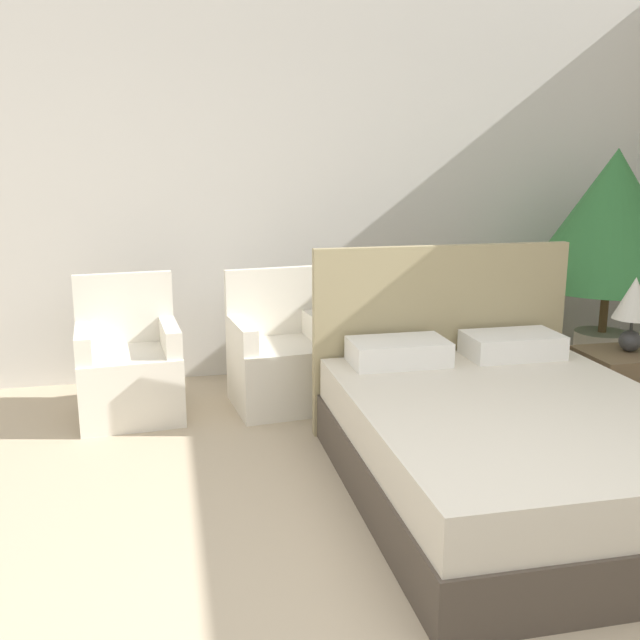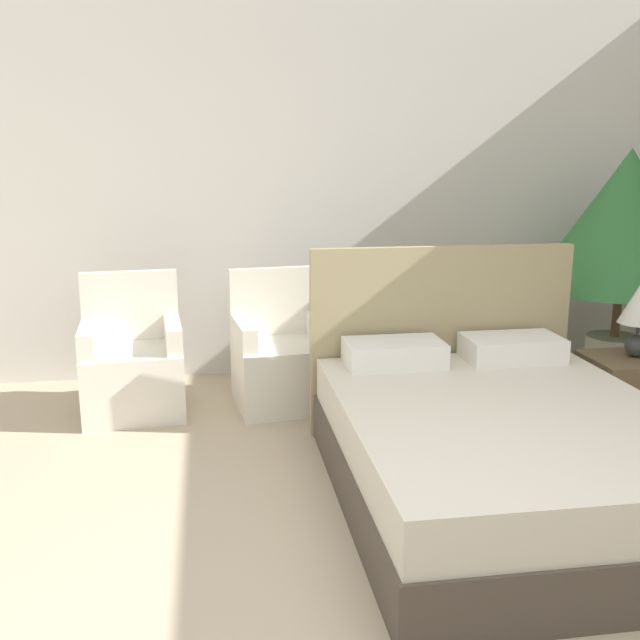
{
  "view_description": "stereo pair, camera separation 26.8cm",
  "coord_description": "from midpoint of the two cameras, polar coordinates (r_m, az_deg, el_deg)",
  "views": [
    {
      "loc": [
        -0.95,
        -1.9,
        1.68
      ],
      "look_at": [
        -0.02,
        2.39,
        0.65
      ],
      "focal_mm": 40.0,
      "sensor_mm": 36.0,
      "label": 1
    },
    {
      "loc": [
        -0.69,
        -1.95,
        1.68
      ],
      "look_at": [
        -0.02,
        2.39,
        0.65
      ],
      "focal_mm": 40.0,
      "sensor_mm": 36.0,
      "label": 2
    }
  ],
  "objects": [
    {
      "name": "armchair_near_window_right",
      "position": [
        4.85,
        -4.75,
        -3.59
      ],
      "size": [
        0.7,
        0.66,
        0.91
      ],
      "rotation": [
        0.0,
        0.0,
        0.11
      ],
      "color": "silver",
      "rests_on": "ground_plane"
    },
    {
      "name": "armchair_near_window_left",
      "position": [
        4.83,
        -16.54,
        -4.17
      ],
      "size": [
        0.69,
        0.65,
        0.91
      ],
      "rotation": [
        0.0,
        0.0,
        0.09
      ],
      "color": "silver",
      "rests_on": "ground_plane"
    },
    {
      "name": "wall_back",
      "position": [
        5.47,
        -3.74,
        10.72
      ],
      "size": [
        10.0,
        0.06,
        2.9
      ],
      "color": "silver",
      "rests_on": "ground_plane"
    },
    {
      "name": "bed",
      "position": [
        3.72,
        12.81,
        -9.32
      ],
      "size": [
        1.62,
        2.04,
        1.14
      ],
      "color": "#4C4238",
      "rests_on": "ground_plane"
    },
    {
      "name": "potted_palm",
      "position": [
        5.52,
        21.05,
        7.21
      ],
      "size": [
        1.23,
        1.23,
        1.72
      ],
      "color": "beige",
      "rests_on": "ground_plane"
    },
    {
      "name": "table_lamp",
      "position": [
        4.7,
        22.33,
        1.18
      ],
      "size": [
        0.25,
        0.25,
        0.47
      ],
      "color": "#333333",
      "rests_on": "nightstand"
    },
    {
      "name": "nightstand",
      "position": [
        4.81,
        21.74,
        -5.19
      ],
      "size": [
        0.55,
        0.45,
        0.48
      ],
      "color": "brown",
      "rests_on": "ground_plane"
    }
  ]
}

